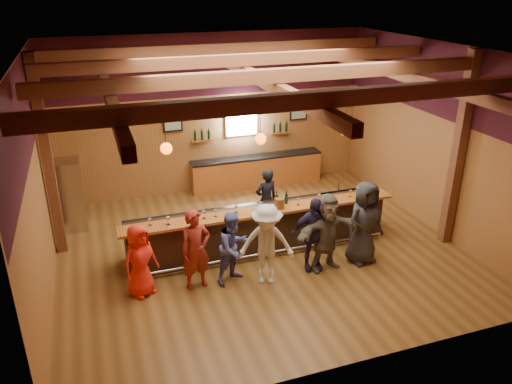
% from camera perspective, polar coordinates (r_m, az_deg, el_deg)
% --- Properties ---
extents(room, '(9.04, 9.00, 4.52)m').
position_cam_1_polar(room, '(10.52, 0.43, 8.85)').
color(room, brown).
rests_on(room, ground).
extents(bar_counter, '(6.30, 1.07, 1.11)m').
position_cam_1_polar(bar_counter, '(11.58, 0.32, -4.03)').
color(bar_counter, black).
rests_on(bar_counter, ground).
extents(back_bar_cabinet, '(4.00, 0.52, 0.95)m').
position_cam_1_polar(back_bar_cabinet, '(15.03, 0.09, 2.41)').
color(back_bar_cabinet, '#964C1B').
rests_on(back_bar_cabinet, ground).
extents(window, '(0.95, 0.09, 0.95)m').
position_cam_1_polar(window, '(14.63, -1.70, 8.30)').
color(window, silver).
rests_on(window, room).
extents(framed_pictures, '(5.35, 0.05, 0.45)m').
position_cam_1_polar(framed_pictures, '(14.88, 1.54, 8.76)').
color(framed_pictures, black).
rests_on(framed_pictures, room).
extents(wine_shelves, '(3.00, 0.18, 0.30)m').
position_cam_1_polar(wine_shelves, '(14.69, -1.60, 6.62)').
color(wine_shelves, '#964C1B').
rests_on(wine_shelves, room).
extents(pendant_lights, '(4.24, 0.24, 1.37)m').
position_cam_1_polar(pendant_lights, '(10.61, 0.53, 6.14)').
color(pendant_lights, black).
rests_on(pendant_lights, room).
extents(stainless_fridge, '(0.70, 0.70, 1.80)m').
position_cam_1_polar(stainless_fridge, '(13.14, -20.61, -0.35)').
color(stainless_fridge, silver).
rests_on(stainless_fridge, ground).
extents(customer_orange, '(0.88, 0.78, 1.52)m').
position_cam_1_polar(customer_orange, '(10.09, -13.12, -7.62)').
color(customer_orange, red).
rests_on(customer_orange, ground).
extents(customer_redvest, '(0.69, 0.52, 1.71)m').
position_cam_1_polar(customer_redvest, '(10.07, -6.89, -6.56)').
color(customer_redvest, maroon).
rests_on(customer_redvest, ground).
extents(customer_denim, '(0.93, 0.85, 1.56)m').
position_cam_1_polar(customer_denim, '(10.24, -2.58, -6.33)').
color(customer_denim, '#5058A0').
rests_on(customer_denim, ground).
extents(customer_white, '(1.29, 1.01, 1.75)m').
position_cam_1_polar(customer_white, '(10.14, 1.21, -6.01)').
color(customer_white, silver).
rests_on(customer_white, ground).
extents(customer_navy, '(1.04, 0.57, 1.67)m').
position_cam_1_polar(customer_navy, '(10.68, 6.57, -4.79)').
color(customer_navy, '#211A34').
rests_on(customer_navy, ground).
extents(customer_brown, '(1.67, 0.73, 1.75)m').
position_cam_1_polar(customer_brown, '(10.71, 8.05, -4.58)').
color(customer_brown, '#5D544B').
rests_on(customer_brown, ground).
extents(customer_dark, '(1.00, 0.73, 1.90)m').
position_cam_1_polar(customer_dark, '(11.09, 12.27, -3.44)').
color(customer_dark, '#272729').
rests_on(customer_dark, ground).
extents(bartender, '(0.64, 0.47, 1.62)m').
position_cam_1_polar(bartender, '(12.27, 1.18, -0.90)').
color(bartender, black).
rests_on(bartender, ground).
extents(ice_bucket, '(0.22, 0.22, 0.24)m').
position_cam_1_polar(ice_bucket, '(11.09, 2.69, -1.28)').
color(ice_bucket, brown).
rests_on(ice_bucket, bar_counter).
extents(bottle_a, '(0.08, 0.08, 0.36)m').
position_cam_1_polar(bottle_a, '(11.15, 2.38, -1.00)').
color(bottle_a, black).
rests_on(bottle_a, bar_counter).
extents(bottle_b, '(0.07, 0.07, 0.31)m').
position_cam_1_polar(bottle_b, '(11.32, 3.49, -0.77)').
color(bottle_b, black).
rests_on(bottle_b, bar_counter).
extents(glass_a, '(0.08, 0.08, 0.17)m').
position_cam_1_polar(glass_a, '(10.55, -12.03, -3.14)').
color(glass_a, silver).
rests_on(glass_a, bar_counter).
extents(glass_b, '(0.09, 0.09, 0.20)m').
position_cam_1_polar(glass_b, '(10.50, -10.03, -2.99)').
color(glass_b, silver).
rests_on(glass_b, bar_counter).
extents(glass_c, '(0.09, 0.09, 0.20)m').
position_cam_1_polar(glass_c, '(10.65, -5.99, -2.35)').
color(glass_c, silver).
rests_on(glass_c, bar_counter).
extents(glass_d, '(0.08, 0.08, 0.18)m').
position_cam_1_polar(glass_d, '(10.72, -4.67, -2.20)').
color(glass_d, silver).
rests_on(glass_d, bar_counter).
extents(glass_e, '(0.09, 0.09, 0.19)m').
position_cam_1_polar(glass_e, '(10.87, -2.28, -1.71)').
color(glass_e, silver).
rests_on(glass_e, bar_counter).
extents(glass_f, '(0.08, 0.08, 0.18)m').
position_cam_1_polar(glass_f, '(11.27, 4.87, -0.89)').
color(glass_f, silver).
rests_on(glass_f, bar_counter).
extents(glass_g, '(0.08, 0.08, 0.19)m').
position_cam_1_polar(glass_g, '(11.53, 7.22, -0.39)').
color(glass_g, silver).
rests_on(glass_g, bar_counter).
extents(glass_h, '(0.08, 0.08, 0.18)m').
position_cam_1_polar(glass_h, '(11.85, 10.73, 0.03)').
color(glass_h, silver).
rests_on(glass_h, bar_counter).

